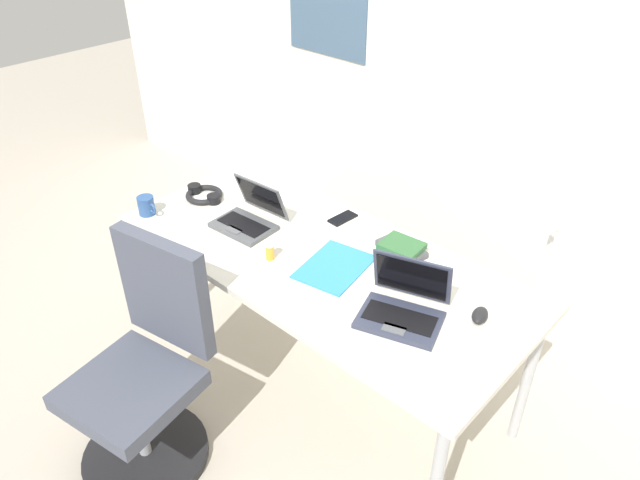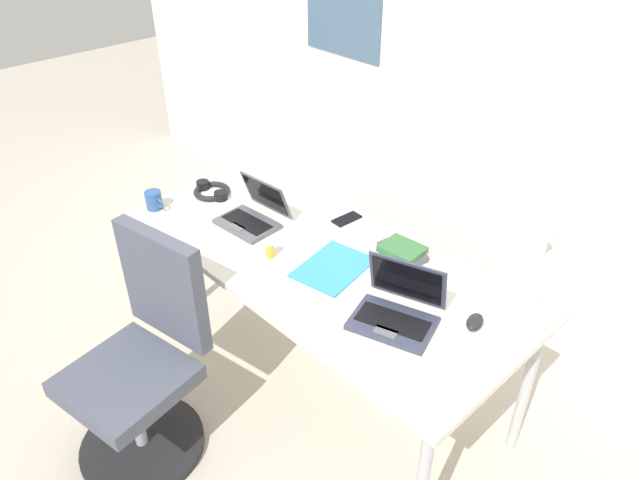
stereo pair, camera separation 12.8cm
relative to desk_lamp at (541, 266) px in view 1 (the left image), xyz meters
The scene contains 14 objects.
ground_plane 1.26m from the desk_lamp, 160.97° to the right, with size 12.00×12.00×0.00m, color #B7AD9E.
wall_back 1.21m from the desk_lamp, 134.21° to the left, with size 6.00×0.13×2.60m.
desk 0.88m from the desk_lamp, 160.97° to the right, with size 1.80×0.80×0.74m.
desk_lamp is the anchor object (origin of this frame).
laptop_by_keyboard 0.50m from the desk_lamp, 132.81° to the right, with size 0.36×0.33×0.22m.
laptop_mid_desk 1.25m from the desk_lamp, 165.41° to the right, with size 0.28×0.27×0.20m.
computer_mouse 0.27m from the desk_lamp, 122.08° to the right, with size 0.06×0.10×0.03m, color black.
cell_phone 0.94m from the desk_lamp, behind, with size 0.06×0.14×0.01m, color black.
headphones 1.59m from the desk_lamp, 169.27° to the right, with size 0.21×0.18×0.04m.
pill_bottle 1.04m from the desk_lamp, 155.42° to the right, with size 0.04×0.04×0.08m.
book_stack 0.59m from the desk_lamp, behind, with size 0.22×0.16×0.05m.
paper_folder_near_mouse 0.79m from the desk_lamp, 157.10° to the right, with size 0.23×0.31×0.01m, color #338CC6.
coffee_mug 1.72m from the desk_lamp, 160.66° to the right, with size 0.11×0.08×0.09m.
office_chair 1.56m from the desk_lamp, 136.30° to the right, with size 0.52×0.57×0.97m.
Camera 1 is at (1.37, -1.49, 2.17)m, focal length 33.34 mm.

